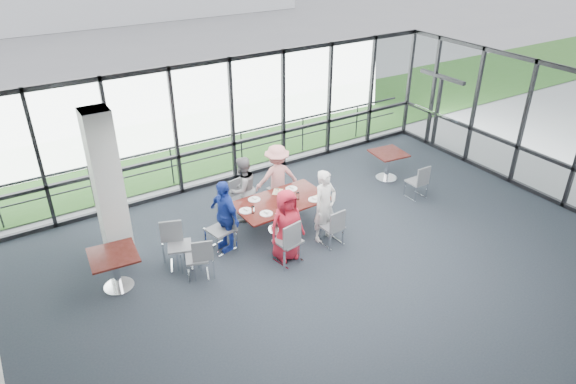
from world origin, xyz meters
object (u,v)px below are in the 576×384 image
diner_far_right (277,177)px  diner_end (224,216)px  main_table (281,205)px  side_table_right (388,157)px  chair_main_end (220,230)px  chair_main_fr (278,188)px  chair_main_nr (332,227)px  chair_spare_r (417,182)px  chair_spare_lb (180,246)px  structural_column (109,190)px  diner_far_left (243,189)px  chair_main_nl (288,241)px  side_table_left (114,260)px  diner_near_left (286,225)px  chair_main_fl (238,200)px  diner_near_right (325,206)px  chair_spare_la (197,258)px

diner_far_right → diner_end: size_ratio=1.02×
main_table → diner_end: diner_end is taller
side_table_right → diner_end: (-4.99, -0.63, 0.16)m
side_table_right → chair_main_end: (-5.11, -0.63, -0.15)m
chair_main_fr → chair_main_nr: bearing=76.6°
chair_spare_r → diner_far_right: bearing=156.1°
diner_far_right → chair_spare_lb: 3.00m
structural_column → diner_far_left: structural_column is taller
main_table → chair_main_nl: chair_main_nl is taller
side_table_left → structural_column: bearing=71.0°
diner_end → chair_main_fr: size_ratio=1.84×
diner_near_left → diner_far_left: bearing=92.8°
structural_column → chair_spare_r: 7.11m
chair_main_end → chair_spare_r: (5.02, -0.51, -0.05)m
diner_far_left → diner_end: (-0.84, -0.82, 0.01)m
diner_far_right → diner_end: diner_far_right is taller
chair_main_fl → chair_spare_lb: size_ratio=0.88×
main_table → chair_main_fr: size_ratio=2.41×
chair_spare_lb → chair_main_fr: bearing=-140.1°
chair_spare_r → main_table: bearing=172.5°
main_table → chair_spare_lb: 2.36m
side_table_right → chair_spare_r: bearing=-94.3°
diner_near_left → diner_near_right: diner_near_right is taller
side_table_left → diner_far_left: diner_far_left is taller
side_table_right → structural_column: bearing=178.9°
side_table_right → chair_spare_la: size_ratio=1.05×
side_table_left → diner_near_left: size_ratio=0.60×
chair_spare_lb → side_table_right: bearing=-153.5°
chair_main_fl → chair_spare_r: bearing=148.9°
chair_main_fl → chair_spare_r: (4.08, -1.55, 0.02)m
diner_far_right → chair_spare_r: 3.44m
main_table → chair_spare_r: bearing=-9.7°
diner_near_right → chair_main_fr: bearing=82.0°
structural_column → diner_far_right: 3.86m
diner_far_left → chair_main_end: (-0.96, -0.82, -0.29)m
structural_column → side_table_right: (6.99, -0.14, -0.98)m
diner_far_left → chair_spare_lb: 2.11m
side_table_right → chair_main_end: bearing=-172.9°
main_table → diner_far_right: (0.46, 0.91, 0.16)m
diner_near_left → diner_far_right: diner_far_right is taller
structural_column → chair_spare_la: structural_column is taller
diner_far_right → chair_main_fl: 1.04m
chair_main_nr → chair_main_fl: 2.38m
structural_column → side_table_right: structural_column is taller
diner_near_left → diner_end: diner_end is taller
main_table → diner_end: 1.33m
chair_main_nl → chair_spare_r: size_ratio=1.12×
chair_main_fr → diner_end: bearing=11.8°
diner_far_left → chair_main_fr: size_ratio=1.81×
diner_near_left → chair_spare_lb: bearing=157.0°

